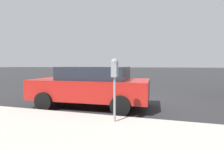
# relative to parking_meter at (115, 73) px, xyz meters

# --- Properties ---
(ground_plane) EXTENTS (220.00, 220.00, 0.00)m
(ground_plane) POSITION_rel_parking_meter_xyz_m (2.71, 0.64, -1.36)
(ground_plane) COLOR #2B2B2D
(parking_meter) EXTENTS (0.21, 0.19, 1.62)m
(parking_meter) POSITION_rel_parking_meter_xyz_m (0.00, 0.00, 0.00)
(parking_meter) COLOR gray
(parking_meter) RESTS_ON sidewalk
(car_red) EXTENTS (2.23, 4.40, 1.51)m
(car_red) POSITION_rel_parking_meter_xyz_m (1.82, 1.41, -0.56)
(car_red) COLOR #B21E19
(car_red) RESTS_ON ground_plane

